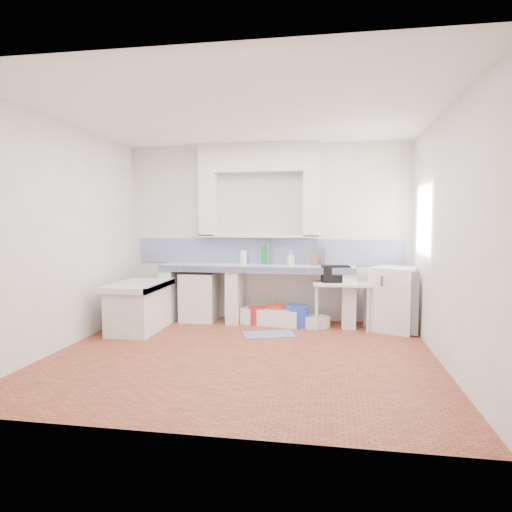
% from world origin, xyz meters
% --- Properties ---
extents(floor, '(4.50, 4.50, 0.00)m').
position_xyz_m(floor, '(0.00, 0.00, 0.00)').
color(floor, '#A24E35').
rests_on(floor, ground).
extents(ceiling, '(4.50, 4.50, 0.00)m').
position_xyz_m(ceiling, '(0.00, 0.00, 2.80)').
color(ceiling, white).
rests_on(ceiling, ground).
extents(wall_back, '(4.50, 0.00, 4.50)m').
position_xyz_m(wall_back, '(0.00, 2.00, 1.40)').
color(wall_back, white).
rests_on(wall_back, ground).
extents(wall_front, '(4.50, 0.00, 4.50)m').
position_xyz_m(wall_front, '(0.00, -2.00, 1.40)').
color(wall_front, white).
rests_on(wall_front, ground).
extents(wall_left, '(0.00, 4.50, 4.50)m').
position_xyz_m(wall_left, '(-2.25, 0.00, 1.40)').
color(wall_left, white).
rests_on(wall_left, ground).
extents(wall_right, '(0.00, 4.50, 4.50)m').
position_xyz_m(wall_right, '(2.25, 0.00, 1.40)').
color(wall_right, white).
rests_on(wall_right, ground).
extents(alcove_mass, '(1.90, 0.25, 0.45)m').
position_xyz_m(alcove_mass, '(-0.10, 1.88, 2.58)').
color(alcove_mass, white).
rests_on(alcove_mass, ground).
extents(window_frame, '(0.35, 0.86, 1.06)m').
position_xyz_m(window_frame, '(2.42, 1.20, 1.60)').
color(window_frame, '#3C2513').
rests_on(window_frame, ground).
extents(lace_valance, '(0.01, 0.84, 0.24)m').
position_xyz_m(lace_valance, '(2.28, 1.20, 1.98)').
color(lace_valance, white).
rests_on(lace_valance, ground).
extents(counter_slab, '(3.00, 0.60, 0.08)m').
position_xyz_m(counter_slab, '(-0.10, 1.70, 0.86)').
color(counter_slab, white).
rests_on(counter_slab, ground).
extents(counter_lip, '(3.00, 0.04, 0.10)m').
position_xyz_m(counter_lip, '(-0.10, 1.42, 0.86)').
color(counter_lip, navy).
rests_on(counter_lip, ground).
extents(counter_pier_left, '(0.20, 0.55, 0.82)m').
position_xyz_m(counter_pier_left, '(-1.50, 1.70, 0.41)').
color(counter_pier_left, white).
rests_on(counter_pier_left, ground).
extents(counter_pier_mid, '(0.20, 0.55, 0.82)m').
position_xyz_m(counter_pier_mid, '(-0.45, 1.70, 0.41)').
color(counter_pier_mid, white).
rests_on(counter_pier_mid, ground).
extents(counter_pier_right, '(0.20, 0.55, 0.82)m').
position_xyz_m(counter_pier_right, '(1.30, 1.70, 0.41)').
color(counter_pier_right, white).
rests_on(counter_pier_right, ground).
extents(peninsula_top, '(0.70, 1.10, 0.08)m').
position_xyz_m(peninsula_top, '(-1.70, 0.90, 0.66)').
color(peninsula_top, white).
rests_on(peninsula_top, ground).
extents(peninsula_base, '(0.60, 1.00, 0.62)m').
position_xyz_m(peninsula_base, '(-1.70, 0.90, 0.31)').
color(peninsula_base, white).
rests_on(peninsula_base, ground).
extents(peninsula_lip, '(0.04, 1.10, 0.10)m').
position_xyz_m(peninsula_lip, '(-1.37, 0.90, 0.66)').
color(peninsula_lip, navy).
rests_on(peninsula_lip, ground).
extents(backsplash, '(4.27, 0.03, 0.40)m').
position_xyz_m(backsplash, '(0.00, 1.99, 1.10)').
color(backsplash, navy).
rests_on(backsplash, ground).
extents(stove, '(0.55, 0.54, 0.76)m').
position_xyz_m(stove, '(-1.04, 1.70, 0.38)').
color(stove, white).
rests_on(stove, ground).
extents(sink, '(0.97, 0.64, 0.21)m').
position_xyz_m(sink, '(0.15, 1.68, 0.11)').
color(sink, white).
rests_on(sink, ground).
extents(side_table, '(0.84, 0.49, 0.04)m').
position_xyz_m(side_table, '(1.19, 1.50, 0.34)').
color(side_table, white).
rests_on(side_table, ground).
extents(fridge, '(0.78, 0.78, 0.92)m').
position_xyz_m(fridge, '(1.94, 1.54, 0.46)').
color(fridge, white).
rests_on(fridge, ground).
extents(bucket_red, '(0.35, 0.35, 0.26)m').
position_xyz_m(bucket_red, '(-0.09, 1.61, 0.13)').
color(bucket_red, red).
rests_on(bucket_red, ground).
extents(bucket_orange, '(0.41, 0.41, 0.29)m').
position_xyz_m(bucket_orange, '(0.20, 1.66, 0.15)').
color(bucket_orange, red).
rests_on(bucket_orange, ground).
extents(bucket_blue, '(0.44, 0.44, 0.32)m').
position_xyz_m(bucket_blue, '(0.55, 1.56, 0.16)').
color(bucket_blue, blue).
rests_on(bucket_blue, ground).
extents(basin_white, '(0.53, 0.53, 0.16)m').
position_xyz_m(basin_white, '(0.83, 1.56, 0.08)').
color(basin_white, white).
rests_on(basin_white, ground).
extents(water_bottle_a, '(0.10, 0.10, 0.28)m').
position_xyz_m(water_bottle_a, '(-0.01, 1.85, 0.14)').
color(water_bottle_a, silver).
rests_on(water_bottle_a, ground).
extents(water_bottle_b, '(0.08, 0.08, 0.28)m').
position_xyz_m(water_bottle_b, '(0.12, 1.85, 0.14)').
color(water_bottle_b, silver).
rests_on(water_bottle_b, ground).
extents(black_bag, '(0.43, 0.30, 0.25)m').
position_xyz_m(black_bag, '(1.10, 1.53, 0.81)').
color(black_bag, black).
rests_on(black_bag, side_table).
extents(green_bottle_a, '(0.07, 0.07, 0.30)m').
position_xyz_m(green_bottle_a, '(-0.02, 1.85, 1.05)').
color(green_bottle_a, '#207439').
rests_on(green_bottle_a, counter_slab).
extents(green_bottle_b, '(0.09, 0.09, 0.34)m').
position_xyz_m(green_bottle_b, '(0.04, 1.85, 1.07)').
color(green_bottle_b, '#207439').
rests_on(green_bottle_b, counter_slab).
extents(knife_block, '(0.10, 0.08, 0.19)m').
position_xyz_m(knife_block, '(0.78, 1.85, 0.99)').
color(knife_block, olive).
rests_on(knife_block, counter_slab).
extents(cutting_board, '(0.04, 0.20, 0.27)m').
position_xyz_m(cutting_board, '(0.93, 1.85, 1.03)').
color(cutting_board, olive).
rests_on(cutting_board, counter_slab).
extents(paper_towel, '(0.13, 0.13, 0.22)m').
position_xyz_m(paper_towel, '(-0.34, 1.85, 1.01)').
color(paper_towel, white).
rests_on(paper_towel, counter_slab).
extents(soap_bottle, '(0.13, 0.13, 0.22)m').
position_xyz_m(soap_bottle, '(0.41, 1.85, 1.01)').
color(soap_bottle, white).
rests_on(soap_bottle, counter_slab).
extents(rug, '(0.80, 0.61, 0.01)m').
position_xyz_m(rug, '(0.18, 0.97, 0.01)').
color(rug, navy).
rests_on(rug, ground).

